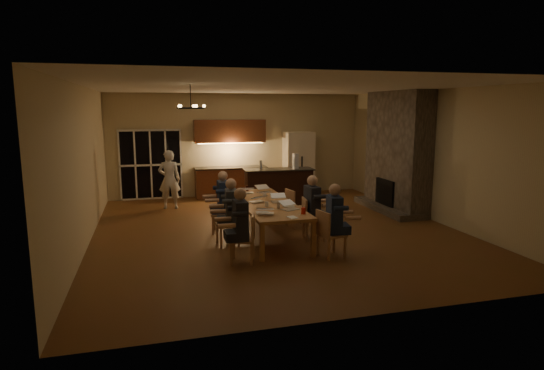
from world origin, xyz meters
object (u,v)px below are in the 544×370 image
Objects in this scene: chandelier at (191,108)px; person_right_near at (334,220)px; person_left_mid at (231,213)px; mug_back at (242,195)px; chair_left_mid at (228,224)px; person_right_mid at (312,208)px; laptop_e at (246,188)px; can_silver at (278,205)px; bar_island at (279,188)px; standing_person at (169,179)px; dining_table at (266,219)px; person_left_far at (223,202)px; redcup_mid at (241,197)px; chair_left_near at (242,238)px; mug_front at (267,204)px; plate_near at (289,206)px; chair_right_near at (332,234)px; can_cola at (247,188)px; laptop_a at (265,208)px; laptop_f at (264,188)px; bar_bottle at (261,165)px; chair_right_mid at (314,219)px; plate_left at (262,213)px; refrigerator at (298,163)px; plate_far at (275,194)px; chair_left_far at (222,213)px; laptop_b at (290,204)px; laptop_c at (256,197)px; laptop_d at (279,197)px; bar_blender at (295,161)px; chair_right_far at (298,208)px; mug_mid at (264,195)px; person_left_near at (241,226)px.

person_right_near is at bearing -25.97° from chandelier.
person_left_mid reaches higher than mug_back.
chair_left_mid is 0.64× the size of person_right_mid.
can_silver is (0.28, -1.81, -0.05)m from laptop_e.
person_right_mid reaches higher than bar_island.
standing_person reaches higher than person_right_near.
dining_table is 2.42× the size of person_left_far.
person_left_far is 11.50× the size of redcup_mid.
chair_left_near is 8.90× the size of mug_front.
bar_island is at bearing 144.04° from chair_left_mid.
chair_right_near is at bearing -65.97° from plate_near.
plate_near is (0.44, -2.02, -0.05)m from can_cola.
person_left_far is 1.74m from laptop_a.
mug_front is (0.82, 0.02, 0.36)m from chair_left_mid.
laptop_f is 1.76m from can_silver.
standing_person is 2.55m from bar_bottle.
chair_right_mid is 2.08m from person_left_far.
chair_left_mid is 3.39× the size of plate_left.
refrigerator reaches higher than plate_far.
chair_left_far is at bearing -158.46° from mug_back.
chair_right_mid is at bearing 83.42° from chair_left_mid.
laptop_f is (0.42, -0.05, 0.00)m from laptop_e.
can_cola is 0.85m from plate_far.
chair_right_mid is 3.63× the size of plate_far.
person_right_mid is (-0.03, 1.11, 0.00)m from person_right_near.
laptop_b is (-0.60, 0.83, 0.17)m from person_right_near.
chair_right_mid is 2.78× the size of laptop_c.
bar_island is at bearing 70.02° from mug_front.
plate_left is (-0.60, -0.92, -0.10)m from laptop_d.
can_cola is 0.49× the size of plate_far.
laptop_d reaches higher than plate_left.
person_left_mid is at bearing -0.26° from person_left_far.
person_right_mid is (1.77, -0.10, 0.24)m from chair_left_mid.
laptop_d is at bearing -32.99° from redcup_mid.
refrigerator is 8.33× the size of bar_bottle.
bar_island is 3.31m from chair_right_mid.
can_cola is (0.18, 2.50, -0.05)m from laptop_a.
plate_left is (0.52, 0.58, 0.31)m from chair_left_near.
chair_right_mid is 0.64× the size of person_left_mid.
redcup_mid is (-0.75, 0.49, -0.05)m from laptop_d.
chair_left_mid is 4.08m from bar_blender.
mug_back is (1.20, 1.18, -1.95)m from chandelier.
bar_blender is at bearing 36.33° from laptop_f.
laptop_a is 2.22m from laptop_e.
chair_right_far is 0.55× the size of standing_person.
chair_left_far reaches higher than mug_mid.
refrigerator is 4.50m from mug_mid.
person_left_near is 1.85m from laptop_c.
bar_bottle is (0.59, 2.89, 0.83)m from dining_table.
person_left_near reaches higher than chair_right_mid.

